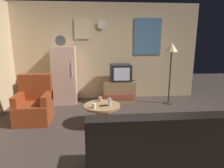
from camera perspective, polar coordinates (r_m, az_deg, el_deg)
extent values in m
plane|color=#3D332D|center=(3.63, 0.60, -14.89)|extent=(12.00, 12.00, 0.00)
cube|color=#D1B284|center=(5.66, -1.86, 9.14)|extent=(5.20, 0.10, 2.64)
cube|color=teal|center=(5.78, 10.25, 13.27)|extent=(0.76, 0.02, 1.00)
cube|color=beige|center=(5.60, -8.67, 15.31)|extent=(0.40, 0.02, 0.52)
cylinder|color=silver|center=(5.60, -3.04, 16.64)|extent=(0.22, 0.03, 0.22)
cube|color=beige|center=(5.40, -13.38, 2.53)|extent=(0.60, 0.60, 1.50)
cylinder|color=silver|center=(5.04, -11.50, 4.20)|extent=(0.02, 0.02, 0.36)
cylinder|color=#4C4C51|center=(5.25, -14.57, 11.95)|extent=(0.26, 0.04, 0.26)
cube|color=#9E754C|center=(5.43, 2.01, -2.04)|extent=(0.84, 0.52, 0.58)
cube|color=#AD4733|center=(5.20, 2.37, -3.72)|extent=(0.76, 0.01, 0.14)
cube|color=black|center=(5.32, 2.45, 3.30)|extent=(0.54, 0.50, 0.44)
cube|color=silver|center=(5.08, 2.83, 2.82)|extent=(0.41, 0.01, 0.33)
cylinder|color=#332D28|center=(5.55, 15.84, -5.24)|extent=(0.24, 0.24, 0.02)
cylinder|color=#332D28|center=(5.38, 16.29, 1.77)|extent=(0.04, 0.04, 1.40)
cone|color=#F2D18C|center=(5.29, 16.83, 10.08)|extent=(0.32, 0.32, 0.22)
cylinder|color=#9E754C|center=(4.07, -2.83, -11.36)|extent=(0.72, 0.72, 0.04)
cylinder|color=#9E754C|center=(4.00, -2.86, -8.85)|extent=(0.24, 0.24, 0.38)
cylinder|color=#9E754C|center=(3.93, -2.90, -6.25)|extent=(0.72, 0.72, 0.04)
cylinder|color=silver|center=(3.84, -0.63, -5.20)|extent=(0.05, 0.05, 0.15)
cylinder|color=silver|center=(3.73, -5.18, -6.27)|extent=(0.08, 0.08, 0.09)
cylinder|color=tan|center=(4.12, -3.39, -4.38)|extent=(0.08, 0.08, 0.09)
cube|color=black|center=(3.84, -2.40, -6.20)|extent=(0.16, 0.07, 0.02)
cube|color=maroon|center=(4.45, -21.46, -7.61)|extent=(0.68, 0.68, 0.40)
cube|color=maroon|center=(4.56, -21.06, -0.80)|extent=(0.68, 0.16, 0.56)
cube|color=maroon|center=(4.45, -25.24, -3.90)|extent=(0.12, 0.60, 0.20)
cube|color=maroon|center=(4.29, -18.19, -3.90)|extent=(0.12, 0.60, 0.20)
cube|color=black|center=(2.72, 12.55, -20.78)|extent=(1.70, 0.80, 0.40)
cube|color=black|center=(2.24, 15.51, -15.07)|extent=(1.70, 0.20, 0.52)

